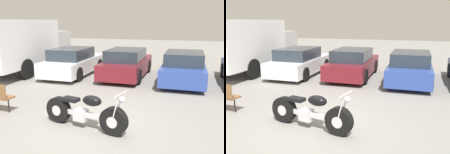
% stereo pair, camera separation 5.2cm
% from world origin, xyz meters
% --- Properties ---
extents(ground_plane, '(60.00, 60.00, 0.00)m').
position_xyz_m(ground_plane, '(0.00, 0.00, 0.00)').
color(ground_plane, gray).
extents(motorcycle, '(2.35, 0.88, 1.05)m').
position_xyz_m(motorcycle, '(-0.07, -0.23, 0.42)').
color(motorcycle, black).
rests_on(motorcycle, ground_plane).
extents(parked_car_white, '(1.85, 4.24, 1.37)m').
position_xyz_m(parked_car_white, '(-3.12, 5.48, 0.65)').
color(parked_car_white, white).
rests_on(parked_car_white, ground_plane).
extents(parked_car_maroon, '(1.85, 4.24, 1.37)m').
position_xyz_m(parked_car_maroon, '(-0.47, 5.82, 0.65)').
color(parked_car_maroon, maroon).
rests_on(parked_car_maroon, ground_plane).
extents(parked_car_blue, '(1.85, 4.24, 1.37)m').
position_xyz_m(parked_car_blue, '(2.18, 5.55, 0.65)').
color(parked_car_blue, '#2D479E').
rests_on(parked_car_blue, ground_plane).
extents(delivery_truck, '(2.25, 6.26, 2.72)m').
position_xyz_m(delivery_truck, '(-5.83, 5.29, 1.51)').
color(delivery_truck, silver).
rests_on(delivery_truck, ground_plane).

